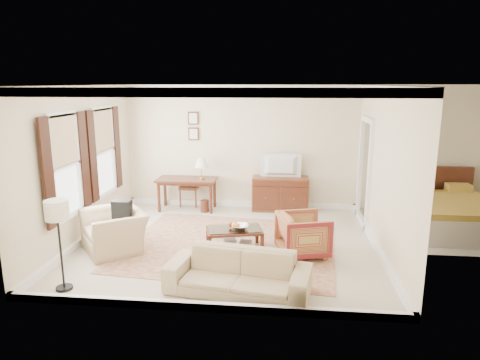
% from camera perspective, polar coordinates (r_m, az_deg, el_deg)
% --- Properties ---
extents(room_shell, '(5.51, 5.01, 2.91)m').
position_cam_1_polar(room_shell, '(7.59, -1.76, 9.30)').
color(room_shell, beige).
rests_on(room_shell, ground).
extents(annex_bedroom, '(3.00, 2.70, 2.90)m').
position_cam_1_polar(annex_bedroom, '(9.69, 26.78, -4.14)').
color(annex_bedroom, beige).
rests_on(annex_bedroom, ground).
extents(window_front, '(0.12, 1.56, 1.80)m').
position_cam_1_polar(window_front, '(7.87, -22.31, 1.71)').
color(window_front, '#CCB284').
rests_on(window_front, room_shell).
extents(window_rear, '(0.12, 1.56, 1.80)m').
position_cam_1_polar(window_rear, '(9.29, -17.73, 3.64)').
color(window_rear, '#CCB284').
rests_on(window_rear, room_shell).
extents(doorway, '(0.10, 1.12, 2.25)m').
position_cam_1_polar(doorway, '(9.36, 16.26, 0.83)').
color(doorway, white).
rests_on(doorway, room_shell).
extents(rug, '(4.08, 3.60, 0.01)m').
position_cam_1_polar(rug, '(8.00, -1.33, -8.66)').
color(rug, maroon).
rests_on(rug, room_shell).
extents(writing_desk, '(1.38, 0.69, 0.75)m').
position_cam_1_polar(writing_desk, '(10.09, -7.09, -0.41)').
color(writing_desk, '#4B2315').
rests_on(writing_desk, room_shell).
extents(desk_chair, '(0.48, 0.48, 1.05)m').
position_cam_1_polar(desk_chair, '(10.45, -6.76, -0.60)').
color(desk_chair, brown).
rests_on(desk_chair, room_shell).
extents(desk_lamp, '(0.32, 0.32, 0.50)m').
position_cam_1_polar(desk_lamp, '(9.94, -5.16, 1.56)').
color(desk_lamp, silver).
rests_on(desk_lamp, writing_desk).
extents(framed_prints, '(0.25, 0.04, 0.68)m').
position_cam_1_polar(framed_prints, '(10.25, -6.23, 7.18)').
color(framed_prints, '#4B2315').
rests_on(framed_prints, room_shell).
extents(sideboard, '(1.29, 0.50, 0.80)m').
position_cam_1_polar(sideboard, '(10.06, 5.37, -1.84)').
color(sideboard, brown).
rests_on(sideboard, room_shell).
extents(tv, '(0.90, 0.52, 0.12)m').
position_cam_1_polar(tv, '(9.86, 5.47, 2.89)').
color(tv, black).
rests_on(tv, sideboard).
extents(coffee_table, '(1.08, 0.79, 0.41)m').
position_cam_1_polar(coffee_table, '(7.68, -0.77, -7.18)').
color(coffee_table, '#4B2315').
rests_on(coffee_table, room_shell).
extents(fruit_bowl, '(0.42, 0.42, 0.10)m').
position_cam_1_polar(fruit_bowl, '(7.61, 0.00, -6.15)').
color(fruit_bowl, silver).
rests_on(fruit_bowl, coffee_table).
extents(book_a, '(0.28, 0.13, 0.38)m').
position_cam_1_polar(book_a, '(7.80, -2.20, -8.03)').
color(book_a, brown).
rests_on(book_a, coffee_table).
extents(book_b, '(0.28, 0.04, 0.38)m').
position_cam_1_polar(book_b, '(7.70, -0.09, -8.32)').
color(book_b, brown).
rests_on(book_b, coffee_table).
extents(striped_armchair, '(0.94, 0.97, 0.82)m').
position_cam_1_polar(striped_armchair, '(7.51, 8.41, -6.98)').
color(striped_armchair, maroon).
rests_on(striped_armchair, room_shell).
extents(club_armchair, '(1.25, 1.32, 0.97)m').
position_cam_1_polar(club_armchair, '(7.96, -16.44, -5.68)').
color(club_armchair, '#CCB98A').
rests_on(club_armchair, room_shell).
extents(backpack, '(0.33, 0.38, 0.40)m').
position_cam_1_polar(backpack, '(7.92, -15.44, -3.81)').
color(backpack, black).
rests_on(backpack, club_armchair).
extents(sofa, '(2.11, 0.93, 0.80)m').
position_cam_1_polar(sofa, '(6.18, -0.26, -11.45)').
color(sofa, '#CCB98A').
rests_on(sofa, room_shell).
extents(floor_lamp, '(0.33, 0.33, 1.35)m').
position_cam_1_polar(floor_lamp, '(6.54, -23.18, -4.52)').
color(floor_lamp, black).
rests_on(floor_lamp, room_shell).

